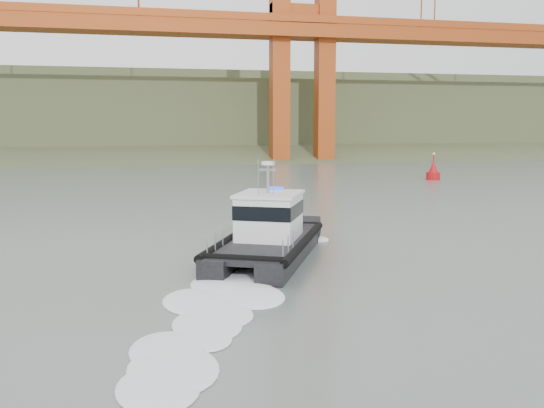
% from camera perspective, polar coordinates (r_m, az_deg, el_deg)
% --- Properties ---
extents(ground, '(400.00, 400.00, 0.00)m').
position_cam_1_polar(ground, '(28.03, 2.32, -6.57)').
color(ground, '#4A5752').
rests_on(ground, ground).
extents(headlands, '(500.00, 105.36, 27.12)m').
position_cam_1_polar(headlands, '(151.83, -10.69, 7.63)').
color(headlands, '#313E23').
rests_on(headlands, ground).
extents(patrol_boat, '(8.11, 11.17, 5.12)m').
position_cam_1_polar(patrol_boat, '(30.92, -0.39, -2.78)').
color(patrol_boat, black).
rests_on(patrol_boat, ground).
extents(nav_buoy, '(1.67, 1.67, 3.47)m').
position_cam_1_polar(nav_buoy, '(75.80, 14.93, 2.91)').
color(nav_buoy, '#AA0B0F').
rests_on(nav_buoy, ground).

